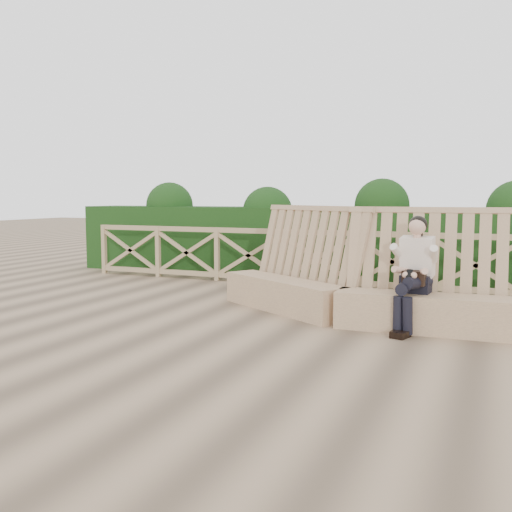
% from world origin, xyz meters
% --- Properties ---
extents(ground, '(60.00, 60.00, 0.00)m').
position_xyz_m(ground, '(0.00, 0.00, 0.00)').
color(ground, brown).
rests_on(ground, ground).
extents(bench, '(4.53, 1.91, 1.62)m').
position_xyz_m(bench, '(1.34, 0.90, 0.41)').
color(bench, '#8B6A4F').
rests_on(bench, ground).
extents(woman, '(0.44, 0.91, 1.49)m').
position_xyz_m(woman, '(2.21, 0.55, 0.80)').
color(woman, black).
rests_on(woman, ground).
extents(guardrail, '(10.10, 0.09, 1.10)m').
position_xyz_m(guardrail, '(0.00, 3.50, 0.55)').
color(guardrail, '#88724F').
rests_on(guardrail, ground).
extents(hedge, '(12.00, 1.20, 1.50)m').
position_xyz_m(hedge, '(0.00, 4.70, 0.75)').
color(hedge, black).
rests_on(hedge, ground).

